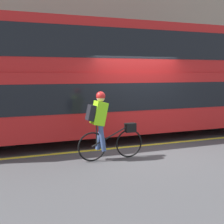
{
  "coord_description": "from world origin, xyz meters",
  "views": [
    {
      "loc": [
        -3.89,
        -7.49,
        2.06
      ],
      "look_at": [
        -0.79,
        0.26,
        1.0
      ],
      "focal_mm": 50.0,
      "sensor_mm": 36.0,
      "label": 1
    }
  ],
  "objects": [
    {
      "name": "street_sign_post",
      "position": [
        5.07,
        5.93,
        1.7
      ],
      "size": [
        0.36,
        0.09,
        2.79
      ],
      "color": "#59595B",
      "rests_on": "sidewalk_curb"
    },
    {
      "name": "road_center_line",
      "position": [
        0.0,
        0.22,
        0.0
      ],
      "size": [
        50.0,
        0.14,
        0.01
      ],
      "primitive_type": "cube",
      "color": "yellow",
      "rests_on": "ground_plane"
    },
    {
      "name": "ground_plane",
      "position": [
        0.0,
        0.0,
        0.0
      ],
      "size": [
        80.0,
        80.0,
        0.0
      ],
      "primitive_type": "plane",
      "color": "#424244"
    },
    {
      "name": "cyclist_on_bike",
      "position": [
        -1.39,
        -0.74,
        0.88
      ],
      "size": [
        1.64,
        0.32,
        1.63
      ],
      "color": "black",
      "rests_on": "ground_plane"
    },
    {
      "name": "bus",
      "position": [
        0.0,
        1.48,
        1.95
      ],
      "size": [
        11.25,
        2.48,
        3.48
      ],
      "color": "black",
      "rests_on": "ground_plane"
    },
    {
      "name": "building_facade",
      "position": [
        0.0,
        7.41,
        4.15
      ],
      "size": [
        60.0,
        0.3,
        8.29
      ],
      "color": "gray",
      "rests_on": "ground_plane"
    },
    {
      "name": "sidewalk_curb",
      "position": [
        0.0,
        6.06,
        0.07
      ],
      "size": [
        60.0,
        2.4,
        0.15
      ],
      "color": "gray",
      "rests_on": "ground_plane"
    }
  ]
}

